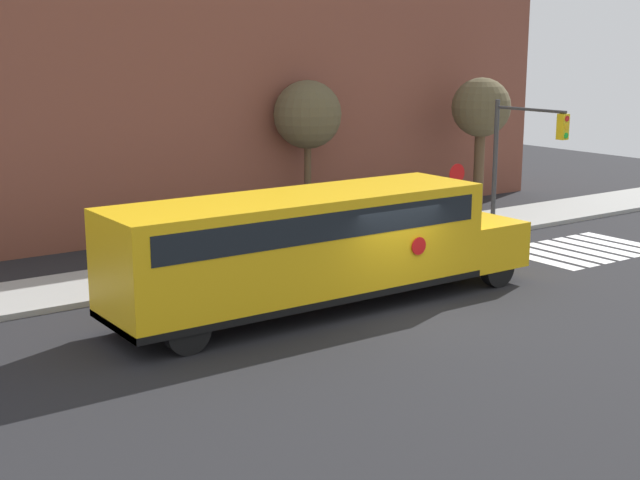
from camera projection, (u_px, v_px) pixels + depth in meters
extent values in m
plane|color=black|center=(408.00, 314.00, 21.34)|extent=(60.00, 60.00, 0.00)
cube|color=#9E9E99|center=(265.00, 259.00, 26.51)|extent=(44.00, 3.00, 0.15)
cube|color=brown|center=(164.00, 93.00, 30.71)|extent=(32.00, 4.00, 9.32)
cube|color=white|center=(537.00, 259.00, 26.78)|extent=(0.50, 3.20, 0.01)
cube|color=white|center=(552.00, 256.00, 27.17)|extent=(0.50, 3.20, 0.01)
cube|color=white|center=(567.00, 253.00, 27.56)|extent=(0.50, 3.20, 0.01)
cube|color=white|center=(582.00, 250.00, 27.96)|extent=(0.50, 3.20, 0.01)
cube|color=white|center=(596.00, 247.00, 28.35)|extent=(0.50, 3.20, 0.01)
cube|color=white|center=(610.00, 244.00, 28.75)|extent=(0.50, 3.20, 0.01)
cube|color=white|center=(624.00, 241.00, 29.14)|extent=(0.50, 3.20, 0.01)
cube|color=yellow|center=(300.00, 245.00, 21.12)|extent=(9.52, 2.50, 2.42)
cube|color=yellow|center=(472.00, 240.00, 24.46)|extent=(1.88, 2.50, 1.21)
cube|color=black|center=(300.00, 291.00, 21.37)|extent=(9.52, 2.54, 0.16)
cube|color=black|center=(300.00, 218.00, 20.98)|extent=(8.76, 2.53, 0.64)
cylinder|color=red|center=(419.00, 246.00, 21.59)|extent=(0.44, 0.02, 0.44)
cylinder|color=black|center=(442.00, 253.00, 25.39)|extent=(1.00, 0.30, 1.00)
cylinder|color=black|center=(497.00, 268.00, 23.67)|extent=(1.00, 0.30, 1.00)
cylinder|color=black|center=(144.00, 306.00, 20.23)|extent=(1.00, 0.30, 1.00)
cylinder|color=black|center=(187.00, 331.00, 18.51)|extent=(1.00, 0.30, 1.00)
cylinder|color=#38383A|center=(455.00, 204.00, 29.94)|extent=(0.07, 0.07, 2.13)
cylinder|color=red|center=(457.00, 174.00, 29.68)|extent=(0.67, 0.03, 0.67)
cylinder|color=#38383A|center=(495.00, 167.00, 30.20)|extent=(0.16, 0.16, 4.51)
cylinder|color=#38383A|center=(530.00, 110.00, 28.62)|extent=(0.10, 2.89, 0.10)
cube|color=yellow|center=(563.00, 127.00, 27.64)|extent=(0.28, 0.28, 0.80)
cylinder|color=red|center=(567.00, 119.00, 27.47)|extent=(0.18, 0.02, 0.18)
cylinder|color=#EAB214|center=(567.00, 127.00, 27.52)|extent=(0.18, 0.02, 0.18)
cylinder|color=green|center=(566.00, 136.00, 27.58)|extent=(0.18, 0.02, 0.18)
cylinder|color=brown|center=(308.00, 181.00, 31.39)|extent=(0.25, 0.25, 3.21)
sphere|color=brown|center=(308.00, 115.00, 30.89)|extent=(2.38, 2.38, 2.38)
cylinder|color=brown|center=(479.00, 168.00, 34.45)|extent=(0.40, 0.40, 3.28)
sphere|color=brown|center=(481.00, 107.00, 33.95)|extent=(2.26, 2.26, 2.26)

